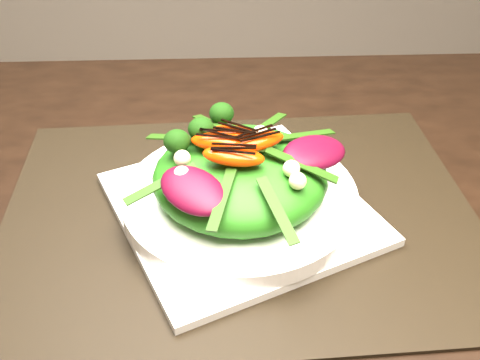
{
  "coord_description": "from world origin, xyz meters",
  "views": [
    {
      "loc": [
        -0.33,
        -0.46,
        1.16
      ],
      "look_at": [
        -0.31,
        0.03,
        0.8
      ],
      "focal_mm": 42.0,
      "sensor_mm": 36.0,
      "label": 1
    }
  ],
  "objects_px": {
    "placemat": "(240,213)",
    "salad_bowl": "(240,198)",
    "plate_base": "(240,208)",
    "orange_segment": "(237,129)",
    "lettuce_mound": "(240,176)"
  },
  "relations": [
    {
      "from": "salad_bowl",
      "to": "orange_segment",
      "type": "relative_size",
      "value": 4.13
    },
    {
      "from": "plate_base",
      "to": "orange_segment",
      "type": "bearing_deg",
      "value": 92.26
    },
    {
      "from": "placemat",
      "to": "salad_bowl",
      "type": "bearing_deg",
      "value": 0.0
    },
    {
      "from": "placemat",
      "to": "lettuce_mound",
      "type": "height_order",
      "value": "lettuce_mound"
    },
    {
      "from": "placemat",
      "to": "plate_base",
      "type": "bearing_deg",
      "value": 0.0
    },
    {
      "from": "placemat",
      "to": "lettuce_mound",
      "type": "xyz_separation_m",
      "value": [
        0.0,
        0.0,
        0.05
      ]
    },
    {
      "from": "placemat",
      "to": "lettuce_mound",
      "type": "distance_m",
      "value": 0.05
    },
    {
      "from": "salad_bowl",
      "to": "lettuce_mound",
      "type": "bearing_deg",
      "value": 90.0
    },
    {
      "from": "lettuce_mound",
      "to": "orange_segment",
      "type": "relative_size",
      "value": 3.01
    },
    {
      "from": "salad_bowl",
      "to": "orange_segment",
      "type": "height_order",
      "value": "orange_segment"
    },
    {
      "from": "placemat",
      "to": "lettuce_mound",
      "type": "bearing_deg",
      "value": 90.0
    },
    {
      "from": "plate_base",
      "to": "orange_segment",
      "type": "height_order",
      "value": "orange_segment"
    },
    {
      "from": "placemat",
      "to": "orange_segment",
      "type": "distance_m",
      "value": 0.1
    },
    {
      "from": "plate_base",
      "to": "lettuce_mound",
      "type": "bearing_deg",
      "value": 90.0
    },
    {
      "from": "orange_segment",
      "to": "placemat",
      "type": "bearing_deg",
      "value": -87.74
    }
  ]
}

